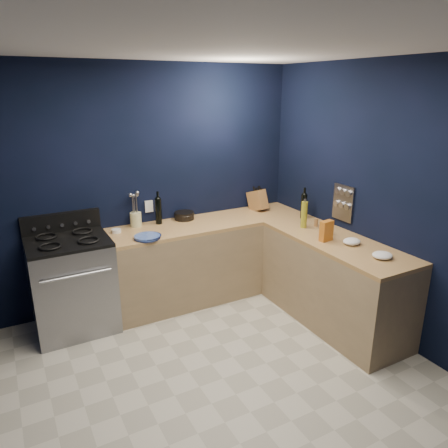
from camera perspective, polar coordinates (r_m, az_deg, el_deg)
floor at (r=3.78m, az=-0.14°, el=-20.35°), size 3.50×3.50×0.02m
ceiling at (r=2.97m, az=-0.18°, el=23.29°), size 3.50×3.50×0.02m
wall_back at (r=4.70m, az=-10.39°, el=5.02°), size 3.50×0.02×2.60m
wall_right at (r=4.23m, az=21.38°, el=2.58°), size 0.02×3.50×2.60m
wall_front at (r=1.94m, az=26.42°, el=-16.49°), size 3.50×0.02×2.60m
cab_back at (r=4.90m, az=-1.91°, el=-4.86°), size 2.30×0.63×0.86m
top_back at (r=4.74m, az=-1.97°, el=0.15°), size 2.30×0.63×0.04m
cab_right at (r=4.48m, az=14.60°, el=-7.78°), size 0.63×1.67×0.86m
top_right at (r=4.31m, az=15.07°, el=-2.38°), size 0.63×1.67×0.04m
gas_range at (r=4.47m, az=-19.82°, el=-7.93°), size 0.76×0.66×0.92m
oven_door at (r=4.19m, az=-19.09°, el=-9.78°), size 0.59×0.02×0.42m
cooktop at (r=4.29m, az=-20.49°, el=-2.21°), size 0.76×0.66×0.03m
backguard at (r=4.54m, az=-21.21°, el=0.21°), size 0.76×0.06×0.20m
spice_panel at (r=4.60m, az=15.87°, el=2.78°), size 0.02×0.28×0.38m
wall_outlet at (r=4.74m, az=-10.16°, el=2.38°), size 0.09×0.02×0.13m
plate_stack at (r=4.26m, az=-10.38°, el=-1.75°), size 0.30×0.30×0.03m
ramekin at (r=4.50m, az=-14.40°, el=-0.91°), size 0.12×0.12×0.04m
utensil_crock at (r=4.64m, az=-11.88°, el=0.61°), size 0.16×0.16×0.15m
wine_bottle_back at (r=4.66m, az=-8.89°, el=1.72°), size 0.09×0.09×0.29m
lemon_basket at (r=4.81m, az=-5.41°, el=1.14°), size 0.23×0.23×0.09m
knife_block at (r=5.17m, az=4.57°, el=3.22°), size 0.18×0.30×0.29m
wine_bottle_right at (r=4.90m, az=10.77°, el=2.38°), size 0.07×0.07×0.28m
oil_bottle at (r=4.56m, az=10.82°, el=1.25°), size 0.07×0.07×0.29m
spice_jar_near at (r=4.66m, az=12.38°, el=0.22°), size 0.05×0.05×0.09m
spice_jar_far at (r=4.43m, az=14.31°, el=-0.86°), size 0.05×0.05×0.09m
crouton_bag at (r=4.23m, az=13.72°, el=-0.91°), size 0.15×0.08×0.20m
towel_front at (r=4.21m, az=16.94°, el=-2.27°), size 0.18×0.16×0.06m
towel_end at (r=3.97m, az=20.70°, el=-3.99°), size 0.20×0.18×0.06m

